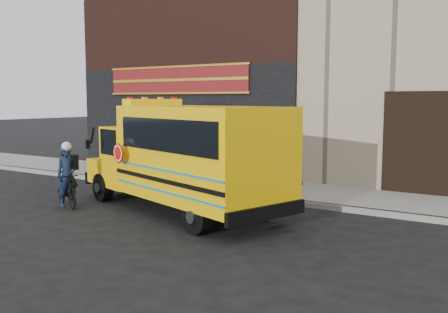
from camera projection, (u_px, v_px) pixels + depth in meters
ground at (201, 218)px, 12.30m from camera, size 120.00×120.00×0.00m
curb at (253, 198)px, 14.46m from camera, size 40.00×0.20×0.15m
sidewalk at (277, 190)px, 15.72m from camera, size 40.00×3.00×0.15m
building at (348, 20)px, 20.36m from camera, size 20.00×10.70×12.00m
school_bus at (186, 155)px, 12.59m from camera, size 7.22×4.17×2.92m
bicycle at (66, 189)px, 13.55m from camera, size 1.63×1.05×0.95m
cyclist at (68, 178)px, 13.40m from camera, size 0.58×0.69×1.62m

